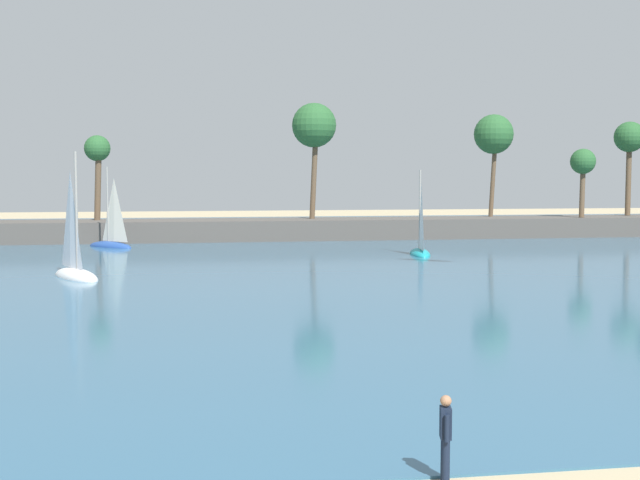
{
  "coord_description": "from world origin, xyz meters",
  "views": [
    {
      "loc": [
        -2.88,
        -6.42,
        5.73
      ],
      "look_at": [
        0.73,
        14.8,
        4.1
      ],
      "focal_mm": 49.19,
      "sensor_mm": 36.0,
      "label": 1
    }
  ],
  "objects_px": {
    "sailboat_far_left": "(75,265)",
    "sailboat_mid_bay": "(420,247)",
    "sailboat_near_shore": "(111,239)",
    "person_at_waterline": "(445,436)"
  },
  "relations": [
    {
      "from": "person_at_waterline",
      "to": "sailboat_near_shore",
      "type": "height_order",
      "value": "sailboat_near_shore"
    },
    {
      "from": "sailboat_near_shore",
      "to": "sailboat_mid_bay",
      "type": "bearing_deg",
      "value": -25.43
    },
    {
      "from": "sailboat_far_left",
      "to": "sailboat_mid_bay",
      "type": "bearing_deg",
      "value": 23.45
    },
    {
      "from": "sailboat_near_shore",
      "to": "sailboat_far_left",
      "type": "relative_size",
      "value": 0.9
    },
    {
      "from": "sailboat_mid_bay",
      "to": "sailboat_far_left",
      "type": "height_order",
      "value": "sailboat_far_left"
    },
    {
      "from": "sailboat_mid_bay",
      "to": "sailboat_far_left",
      "type": "distance_m",
      "value": 24.45
    },
    {
      "from": "person_at_waterline",
      "to": "sailboat_mid_bay",
      "type": "xyz_separation_m",
      "value": [
        12.25,
        43.85,
        -0.26
      ]
    },
    {
      "from": "sailboat_far_left",
      "to": "person_at_waterline",
      "type": "bearing_deg",
      "value": -73.4
    },
    {
      "from": "person_at_waterline",
      "to": "sailboat_near_shore",
      "type": "xyz_separation_m",
      "value": [
        -9.57,
        54.22,
        -0.23
      ]
    },
    {
      "from": "sailboat_mid_bay",
      "to": "sailboat_far_left",
      "type": "xyz_separation_m",
      "value": [
        -22.43,
        -9.73,
        0.09
      ]
    }
  ]
}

